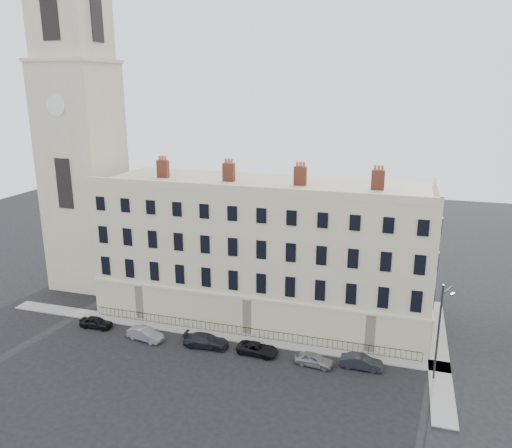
{
  "coord_description": "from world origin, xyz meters",
  "views": [
    {
      "loc": [
        8.55,
        -39.1,
        25.22
      ],
      "look_at": [
        -6.27,
        10.0,
        10.93
      ],
      "focal_mm": 35.0,
      "sensor_mm": 36.0,
      "label": 1
    }
  ],
  "objects_px": {
    "car_f": "(361,362)",
    "car_e": "(314,359)",
    "car_b": "(145,334)",
    "car_c": "(206,341)",
    "streetlamp": "(439,329)",
    "car_d": "(258,349)",
    "car_a": "(96,322)"
  },
  "relations": [
    {
      "from": "car_b",
      "to": "streetlamp",
      "type": "height_order",
      "value": "streetlamp"
    },
    {
      "from": "car_b",
      "to": "streetlamp",
      "type": "bearing_deg",
      "value": -78.74
    },
    {
      "from": "car_f",
      "to": "car_e",
      "type": "bearing_deg",
      "value": 100.61
    },
    {
      "from": "car_b",
      "to": "car_f",
      "type": "xyz_separation_m",
      "value": [
        21.72,
        0.97,
        -0.01
      ]
    },
    {
      "from": "car_c",
      "to": "car_e",
      "type": "height_order",
      "value": "car_c"
    },
    {
      "from": "car_c",
      "to": "car_d",
      "type": "height_order",
      "value": "car_c"
    },
    {
      "from": "streetlamp",
      "to": "car_b",
      "type": "bearing_deg",
      "value": -154.91
    },
    {
      "from": "car_b",
      "to": "car_d",
      "type": "height_order",
      "value": "car_b"
    },
    {
      "from": "streetlamp",
      "to": "car_c",
      "type": "bearing_deg",
      "value": -155.68
    },
    {
      "from": "car_a",
      "to": "car_c",
      "type": "relative_size",
      "value": 0.79
    },
    {
      "from": "car_e",
      "to": "car_f",
      "type": "distance_m",
      "value": 4.33
    },
    {
      "from": "car_a",
      "to": "car_d",
      "type": "xyz_separation_m",
      "value": [
        18.26,
        -0.27,
        -0.05
      ]
    },
    {
      "from": "car_b",
      "to": "car_a",
      "type": "bearing_deg",
      "value": 91.63
    },
    {
      "from": "car_b",
      "to": "car_c",
      "type": "relative_size",
      "value": 0.86
    },
    {
      "from": "car_d",
      "to": "streetlamp",
      "type": "height_order",
      "value": "streetlamp"
    },
    {
      "from": "car_c",
      "to": "streetlamp",
      "type": "distance_m",
      "value": 22.03
    },
    {
      "from": "car_a",
      "to": "streetlamp",
      "type": "bearing_deg",
      "value": -91.87
    },
    {
      "from": "car_e",
      "to": "car_a",
      "type": "bearing_deg",
      "value": 94.93
    },
    {
      "from": "car_c",
      "to": "car_f",
      "type": "height_order",
      "value": "car_c"
    },
    {
      "from": "car_a",
      "to": "car_b",
      "type": "relative_size",
      "value": 0.92
    },
    {
      "from": "car_b",
      "to": "car_c",
      "type": "xyz_separation_m",
      "value": [
        6.5,
        0.49,
        0.02
      ]
    },
    {
      "from": "car_c",
      "to": "streetlamp",
      "type": "bearing_deg",
      "value": -92.92
    },
    {
      "from": "car_c",
      "to": "car_e",
      "type": "relative_size",
      "value": 1.26
    },
    {
      "from": "car_e",
      "to": "car_f",
      "type": "xyz_separation_m",
      "value": [
        4.26,
        0.79,
        0.02
      ]
    },
    {
      "from": "car_b",
      "to": "car_e",
      "type": "relative_size",
      "value": 1.08
    },
    {
      "from": "car_d",
      "to": "streetlamp",
      "type": "bearing_deg",
      "value": -84.89
    },
    {
      "from": "car_b",
      "to": "car_d",
      "type": "distance_m",
      "value": 11.85
    },
    {
      "from": "car_b",
      "to": "car_c",
      "type": "bearing_deg",
      "value": -76.18
    },
    {
      "from": "car_a",
      "to": "car_d",
      "type": "height_order",
      "value": "car_a"
    },
    {
      "from": "car_c",
      "to": "car_d",
      "type": "bearing_deg",
      "value": -92.64
    },
    {
      "from": "car_b",
      "to": "car_f",
      "type": "relative_size",
      "value": 1.01
    },
    {
      "from": "car_c",
      "to": "car_e",
      "type": "xyz_separation_m",
      "value": [
        10.97,
        -0.31,
        -0.05
      ]
    }
  ]
}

